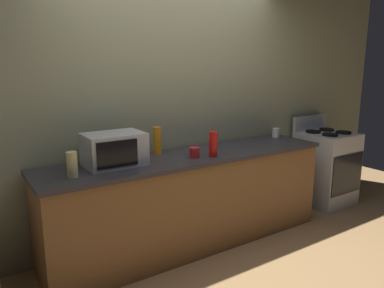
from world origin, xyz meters
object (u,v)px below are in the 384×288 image
Objects in this scene: bottle_hot_sauce at (213,144)px; mug_white at (276,133)px; microwave at (114,149)px; mug_red at (194,152)px; bottle_vinegar at (72,165)px; bottle_dish_soap at (157,140)px; stove_range at (325,167)px.

mug_white is at bearing 16.40° from bottle_hot_sauce.
microwave is 0.72m from mug_red.
bottle_vinegar is 0.84× the size of bottle_hot_sauce.
mug_white is (1.15, 0.34, -0.06)m from bottle_hot_sauce.
bottle_dish_soap is at bearing 178.74° from mug_white.
microwave is at bearing -161.95° from bottle_dish_soap.
bottle_vinegar is 2.11× the size of mug_red.
bottle_dish_soap is 1.10× the size of bottle_hot_sauce.
mug_white is (2.01, 0.13, -0.08)m from microwave.
microwave is at bearing 178.99° from stove_range.
bottle_hot_sauce is 0.19m from mug_red.
bottle_vinegar is at bearing -178.18° from stove_range.
mug_white is at bearing 11.75° from mug_red.
mug_red is at bearing -168.25° from mug_white.
microwave reaches higher than stove_range.
bottle_dish_soap is 0.38m from mug_red.
bottle_vinegar reaches higher than stove_range.
mug_white is at bearing 166.58° from stove_range.
mug_white is at bearing 3.56° from microwave.
bottle_hot_sauce reaches higher than bottle_vinegar.
bottle_dish_soap reaches higher than mug_red.
stove_range is 11.81× the size of mug_red.
stove_range is at bearing 2.81° from mug_red.
mug_white reaches higher than mug_red.
stove_range is at bearing -5.24° from bottle_dish_soap.
mug_white is (1.31, 0.27, 0.01)m from mug_red.
bottle_vinegar is at bearing -160.69° from bottle_dish_soap.
mug_white is at bearing 6.48° from bottle_vinegar.
mug_red is (1.09, -0.00, -0.05)m from bottle_vinegar.
bottle_dish_soap is at bearing 124.54° from mug_red.
bottle_vinegar is 1.90× the size of mug_white.
stove_range is 10.64× the size of mug_white.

